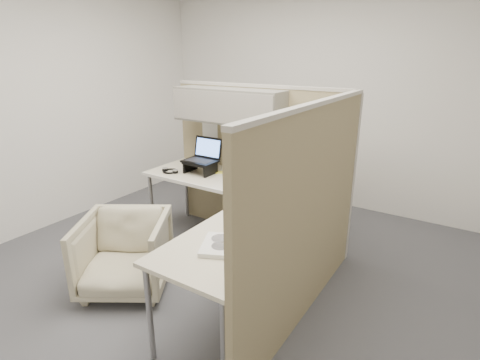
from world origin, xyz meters
The scene contains 19 objects.
ground centered at (0.00, 0.00, 0.00)m, with size 4.50×4.50×0.00m, color #45464C.
partition_back centered at (-0.22, 0.83, 1.10)m, with size 2.00×0.36×1.63m.
partition_right centered at (0.90, -0.07, 0.82)m, with size 0.07×2.03×1.63m.
desk centered at (0.12, 0.13, 0.69)m, with size 2.00×1.98×0.73m.
office_chair centered at (-0.51, -0.59, 0.36)m, with size 0.69×0.65×0.71m, color #B4AD8F.
monitor_left centered at (0.12, 0.71, 1.00)m, with size 0.44×0.20×0.47m.
monitor_right centered at (0.58, 0.53, 1.00)m, with size 0.33×0.34×0.47m.
laptop_station centered at (-0.56, 0.54, 0.87)m, with size 0.34×0.29×0.36m.
keyboard centered at (0.29, 0.32, 0.74)m, with size 0.40×0.13×0.02m, color black.
mouse centered at (0.49, 0.35, 0.75)m, with size 0.10×0.06×0.03m, color black.
travel_mug centered at (0.35, 0.61, 0.82)m, with size 0.08×0.08×0.17m.
soda_can_green centered at (0.66, 0.33, 0.79)m, with size 0.07×0.07×0.12m, color silver.
soda_can_silver centered at (0.58, 0.48, 0.79)m, with size 0.07×0.07×0.12m, color #268C1E.
sticky_note_d centered at (-0.10, 0.50, 0.73)m, with size 0.08×0.08×0.01m, color yellow.
sticky_note_c centered at (-0.40, 0.63, 0.73)m, with size 0.08×0.08×0.01m, color yellow.
sticky_note_b centered at (0.06, 0.25, 0.73)m, with size 0.08×0.08×0.01m, color yellow.
headphones centered at (-0.85, 0.36, 0.74)m, with size 0.20×0.17×0.03m.
paper_stack centered at (0.54, -0.66, 0.75)m, with size 0.34×0.37×0.03m.
desk_clock centered at (0.61, -0.26, 0.77)m, with size 0.06×0.08×0.08m.
Camera 1 is at (1.81, -2.40, 1.93)m, focal length 28.00 mm.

